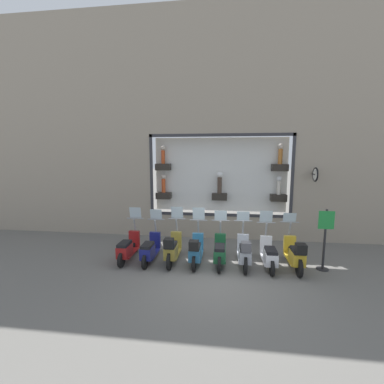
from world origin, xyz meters
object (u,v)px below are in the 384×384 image
Objects in this scene: scooter_silver_2 at (244,252)px; scooter_green_3 at (220,252)px; scooter_olive_5 at (172,249)px; scooter_teal_4 at (196,250)px; scooter_yellow_0 at (295,254)px; shop_sign_post at (325,237)px; scooter_navy_6 at (150,249)px; scooter_white_1 at (269,255)px; scooter_red_7 at (128,248)px.

scooter_silver_2 is 1.00× the size of scooter_green_3.
scooter_teal_4 is at bearing -90.54° from scooter_olive_5.
scooter_silver_2 is at bearing -90.08° from scooter_olive_5.
scooter_teal_4 is (-0.01, 3.05, -0.01)m from scooter_yellow_0.
scooter_green_3 is at bearing 91.01° from shop_sign_post.
scooter_yellow_0 is at bearing 97.29° from shop_sign_post.
shop_sign_post is at bearing -88.66° from scooter_olive_5.
scooter_white_1 is at bearing -89.95° from scooter_navy_6.
scooter_olive_5 is (0.01, 0.76, 0.01)m from scooter_teal_4.
scooter_olive_5 is at bearing 92.02° from scooter_green_3.
scooter_white_1 reaches higher than scooter_silver_2.
scooter_silver_2 is (-0.00, 1.53, -0.00)m from scooter_yellow_0.
scooter_silver_2 is at bearing 92.69° from shop_sign_post.
scooter_navy_6 is at bearing 90.05° from scooter_white_1.
scooter_olive_5 is 1.01× the size of scooter_navy_6.
scooter_yellow_0 is 1.00× the size of scooter_green_3.
scooter_white_1 reaches higher than scooter_navy_6.
scooter_teal_4 is 2.29m from scooter_red_7.
scooter_green_3 is 3.05m from scooter_red_7.
scooter_navy_6 reaches higher than scooter_yellow_0.
scooter_teal_4 is 0.95× the size of shop_sign_post.
scooter_olive_5 reaches higher than scooter_silver_2.
scooter_yellow_0 is 3.05m from scooter_teal_4.
scooter_yellow_0 is 1.00× the size of scooter_silver_2.
scooter_teal_4 is at bearing -92.08° from scooter_navy_6.
scooter_navy_6 is at bearing 87.92° from scooter_teal_4.
scooter_white_1 is 1.00× the size of scooter_navy_6.
scooter_red_7 is at bearing 89.43° from scooter_yellow_0.
scooter_silver_2 is 2.29m from scooter_olive_5.
scooter_red_7 is 0.95× the size of shop_sign_post.
scooter_teal_4 is 3.96m from shop_sign_post.
scooter_red_7 is (0.05, 1.53, -0.06)m from scooter_olive_5.
scooter_green_3 is at bearing 89.90° from scooter_white_1.
scooter_teal_4 is (-0.06, 2.29, 0.05)m from scooter_white_1.
scooter_teal_4 is 0.99× the size of scooter_olive_5.
scooter_red_7 is (0.00, 4.58, 0.00)m from scooter_white_1.
scooter_green_3 is at bearing -89.96° from scooter_red_7.
shop_sign_post reaches higher than scooter_silver_2.
scooter_red_7 is at bearing 88.52° from scooter_teal_4.
shop_sign_post is (0.11, -2.39, 0.55)m from scooter_silver_2.
scooter_teal_4 is (-0.06, 0.76, 0.04)m from scooter_green_3.
scooter_silver_2 is 3.82m from scooter_red_7.
scooter_teal_4 reaches higher than scooter_green_3.
scooter_green_3 is 1.53m from scooter_olive_5.
scooter_olive_5 is at bearing -91.95° from scooter_red_7.
scooter_teal_4 reaches higher than scooter_yellow_0.
scooter_navy_6 is (0.05, 4.58, -0.07)m from scooter_yellow_0.
scooter_silver_2 reaches higher than scooter_navy_6.
shop_sign_post is at bearing -89.35° from scooter_navy_6.
scooter_silver_2 is at bearing -90.82° from scooter_red_7.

